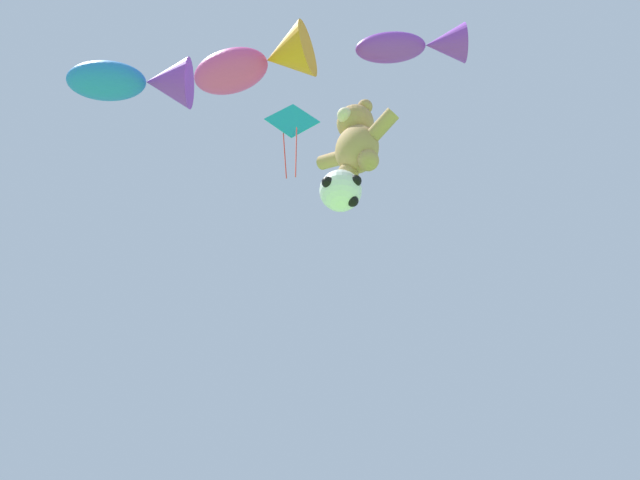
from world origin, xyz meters
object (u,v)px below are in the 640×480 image
Objects in this scene: teddy_bear_kite at (356,141)px; soccer_ball_kite at (341,191)px; fish_kite_magenta at (259,63)px; diamond_kite at (292,124)px; fish_kite_violet at (418,46)px; fish_kite_cobalt at (137,82)px.

teddy_bear_kite reaches higher than soccer_ball_kite.
diamond_kite is (-2.57, 3.30, 3.71)m from fish_kite_magenta.
teddy_bear_kite is 5.65m from diamond_kite.
fish_kite_violet is 0.79× the size of fish_kite_cobalt.
fish_kite_magenta is at bearing -52.06° from diamond_kite.
fish_kite_magenta is 0.99× the size of fish_kite_cobalt.
teddy_bear_kite is 0.58× the size of diamond_kite.
fish_kite_cobalt reaches higher than fish_kite_violet.
fish_kite_violet is 0.80× the size of fish_kite_magenta.
soccer_ball_kite is (-0.30, -0.10, -1.15)m from teddy_bear_kite.
soccer_ball_kite is at bearing -27.59° from diamond_kite.
fish_kite_cobalt is (-2.96, -2.92, 1.58)m from teddy_bear_kite.
diamond_kite is at bearing 127.94° from fish_kite_magenta.
fish_kite_magenta is at bearing -97.55° from soccer_ball_kite.
soccer_ball_kite is 0.43× the size of fish_kite_violet.
diamond_kite is (-3.12, 1.37, 4.52)m from teddy_bear_kite.
fish_kite_violet is at bearing 36.43° from fish_kite_magenta.
diamond_kite is (-2.81, 1.47, 5.66)m from soccer_ball_kite.
fish_kite_cobalt is at bearing -135.38° from teddy_bear_kite.
fish_kite_violet is (1.66, -0.30, 0.88)m from teddy_bear_kite.
soccer_ball_kite is 0.25× the size of diamond_kite.
soccer_ball_kite is 0.34× the size of fish_kite_cobalt.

